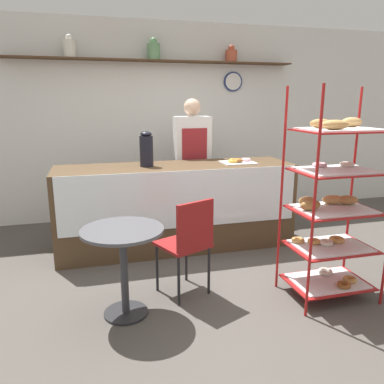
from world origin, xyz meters
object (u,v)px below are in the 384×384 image
object	(u,v)px
donut_tray_counter	(238,161)
cafe_chair	(189,238)
coffee_carafe	(146,149)
pastry_rack	(333,205)
person_worker	(192,160)
cafe_table	(123,251)

from	to	relation	value
donut_tray_counter	cafe_chair	bearing A→B (deg)	-127.65
coffee_carafe	pastry_rack	bearing A→B (deg)	-47.44
cafe_chair	donut_tray_counter	bearing A→B (deg)	-150.97
person_worker	cafe_table	world-z (taller)	person_worker
cafe_chair	donut_tray_counter	xyz separation A→B (m)	(0.87, 1.13, 0.44)
coffee_carafe	cafe_chair	bearing A→B (deg)	-81.66
pastry_rack	person_worker	xyz separation A→B (m)	(-0.67, 1.99, 0.10)
cafe_chair	donut_tray_counter	world-z (taller)	donut_tray_counter
cafe_table	pastry_rack	bearing A→B (deg)	-4.46
cafe_table	coffee_carafe	distance (m)	1.50
coffee_carafe	person_worker	bearing A→B (deg)	39.51
pastry_rack	coffee_carafe	size ratio (longest dim) A/B	4.62
person_worker	cafe_table	xyz separation A→B (m)	(-1.04, -1.85, -0.38)
pastry_rack	cafe_chair	bearing A→B (deg)	166.44
coffee_carafe	donut_tray_counter	distance (m)	1.06
person_worker	cafe_chair	world-z (taller)	person_worker
pastry_rack	donut_tray_counter	xyz separation A→B (m)	(-0.28, 1.41, 0.16)
pastry_rack	person_worker	world-z (taller)	pastry_rack
pastry_rack	coffee_carafe	distance (m)	1.99
pastry_rack	coffee_carafe	world-z (taller)	pastry_rack
cafe_chair	cafe_table	bearing A→B (deg)	-8.53
cafe_chair	coffee_carafe	distance (m)	1.33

